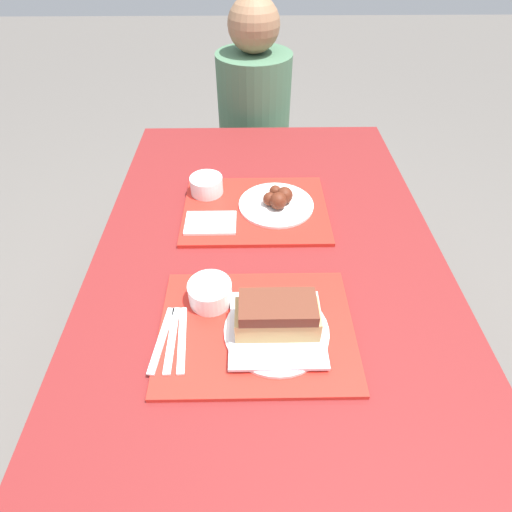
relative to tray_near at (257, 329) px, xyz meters
name	(u,v)px	position (x,y,z in m)	size (l,w,h in m)	color
ground_plane	(265,410)	(0.04, 0.16, -0.75)	(12.00, 12.00, 0.00)	#605B56
picnic_table	(269,299)	(0.04, 0.16, -0.09)	(0.94, 1.67, 0.74)	maroon
picnic_bench_far	(260,174)	(0.04, 1.22, -0.36)	(0.89, 0.28, 0.45)	maroon
tray_near	(257,329)	(0.00, 0.00, 0.00)	(0.43, 0.33, 0.01)	red
tray_far	(255,209)	(0.00, 0.44, 0.00)	(0.43, 0.33, 0.01)	red
bowl_coleslaw_near	(210,292)	(-0.11, 0.08, 0.04)	(0.10, 0.10, 0.05)	white
brisket_sandwich_plate	(277,321)	(0.04, -0.01, 0.04)	(0.23, 0.23, 0.10)	white
plastic_fork_near	(172,339)	(-0.18, -0.03, 0.01)	(0.02, 0.17, 0.00)	white
plastic_knife_near	(182,339)	(-0.16, -0.03, 0.01)	(0.03, 0.17, 0.00)	white
plastic_spoon_near	(162,339)	(-0.21, -0.03, 0.01)	(0.04, 0.17, 0.00)	white
condiment_packet	(258,301)	(0.00, 0.07, 0.01)	(0.04, 0.03, 0.01)	teal
bowl_coleslaw_far	(206,184)	(-0.15, 0.53, 0.04)	(0.10, 0.10, 0.05)	white
wings_plate_far	(277,201)	(0.07, 0.45, 0.02)	(0.23, 0.23, 0.06)	white
napkin_far	(211,223)	(-0.13, 0.37, 0.01)	(0.15, 0.10, 0.01)	white
person_seated_across	(254,102)	(0.01, 1.22, 0.01)	(0.32, 0.32, 0.71)	#477051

